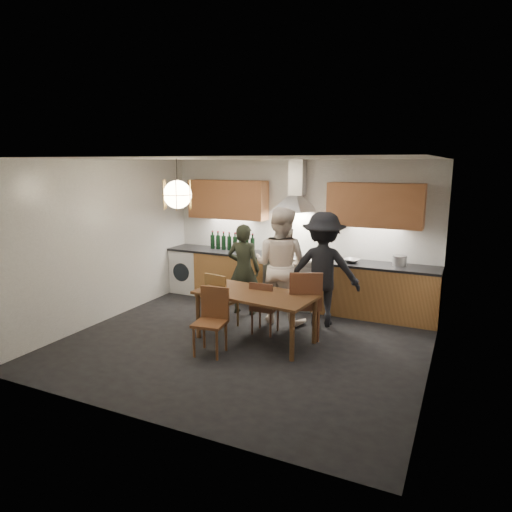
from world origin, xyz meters
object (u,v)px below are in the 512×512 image
at_px(dining_table, 255,298).
at_px(chair_back_left, 220,297).
at_px(stock_pot, 399,261).
at_px(person_left, 244,269).
at_px(mixing_bowl, 352,261).
at_px(person_mid, 280,265).
at_px(person_right, 323,269).
at_px(chair_front, 212,316).
at_px(wine_bottles, 232,241).

bearing_deg(dining_table, chair_back_left, 170.44).
bearing_deg(stock_pot, person_left, -160.91).
height_order(dining_table, mixing_bowl, mixing_bowl).
bearing_deg(person_mid, person_left, -5.12).
bearing_deg(mixing_bowl, stock_pot, 7.23).
xyz_separation_m(chair_back_left, person_mid, (0.71, 0.71, 0.43)).
relative_size(person_right, mixing_bowl, 6.78).
relative_size(person_left, stock_pot, 6.94).
xyz_separation_m(person_mid, person_right, (0.66, 0.16, -0.03)).
bearing_deg(chair_front, dining_table, 52.47).
bearing_deg(chair_front, stock_pot, 42.69).
relative_size(person_mid, wine_bottles, 1.98).
bearing_deg(person_left, person_mid, 165.01).
bearing_deg(stock_pot, chair_back_left, -145.55).
height_order(person_mid, mixing_bowl, person_mid).
relative_size(chair_front, mixing_bowl, 3.37).
xyz_separation_m(person_mid, stock_pot, (1.70, 0.95, 0.04)).
height_order(person_mid, stock_pot, person_mid).
relative_size(mixing_bowl, wine_bottles, 0.28).
bearing_deg(wine_bottles, stock_pot, -0.24).
bearing_deg(person_left, mixing_bowl, -162.27).
relative_size(chair_front, person_mid, 0.48).
distance_m(chair_front, stock_pot, 3.26).
bearing_deg(person_right, wine_bottles, -33.83).
bearing_deg(person_mid, chair_back_left, 48.51).
bearing_deg(chair_back_left, wine_bottles, -59.06).
distance_m(person_left, person_mid, 0.74).
xyz_separation_m(person_left, person_mid, (0.71, -0.11, 0.16)).
bearing_deg(wine_bottles, person_right, -21.37).
height_order(dining_table, wine_bottles, wine_bottles).
xyz_separation_m(chair_front, person_right, (1.02, 1.69, 0.39)).
height_order(person_left, person_right, person_right).
distance_m(person_left, mixing_bowl, 1.82).
xyz_separation_m(dining_table, stock_pot, (1.71, 1.86, 0.34)).
relative_size(dining_table, chair_back_left, 2.01).
distance_m(chair_back_left, wine_bottles, 1.89).
distance_m(person_left, wine_bottles, 1.12).
bearing_deg(person_right, person_mid, 1.30).
height_order(chair_back_left, wine_bottles, wine_bottles).
height_order(dining_table, person_mid, person_mid).
xyz_separation_m(person_mid, wine_bottles, (-1.38, 0.96, 0.14)).
height_order(chair_front, person_right, person_right).
distance_m(chair_back_left, person_right, 1.67).
height_order(mixing_bowl, stock_pot, stock_pot).
relative_size(chair_back_left, wine_bottles, 0.94).
xyz_separation_m(dining_table, chair_front, (-0.36, -0.62, -0.12)).
bearing_deg(person_mid, stock_pot, -147.44).
distance_m(dining_table, stock_pot, 2.55).
bearing_deg(person_right, chair_front, 46.39).
bearing_deg(chair_back_left, person_mid, -125.87).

